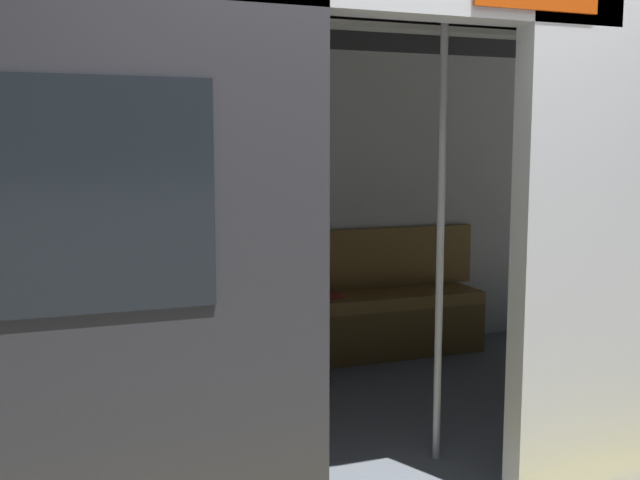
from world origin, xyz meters
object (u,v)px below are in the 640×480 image
Objects in this scene: train_car at (309,145)px; handbag at (205,295)px; grab_pole_far at (440,238)px; bench_seat at (264,319)px; book at (325,295)px; person_seated at (281,272)px; grab_pole_door at (300,248)px.

handbag is at bearing -71.89° from train_car.
grab_pole_far is (-0.41, 0.68, -0.43)m from train_car.
bench_seat is 0.44m from handbag.
grab_pole_far is at bearing 71.11° from book.
train_car reaches higher than bench_seat.
bench_seat is at bearing -5.60° from book.
bench_seat is at bearing -77.99° from grab_pole_far.
handbag is (0.40, -0.03, 0.19)m from bench_seat.
book is at bearing -176.37° from handbag.
person_seated is 0.54× the size of grab_pole_door.
grab_pole_door is 0.73m from grab_pole_far.
train_car reaches higher than book.
bench_seat is at bearing 176.15° from handbag.
grab_pole_door is (0.84, 1.88, 0.62)m from book.
person_seated is at bearing -81.16° from grab_pole_far.
train_car is 1.95× the size of bench_seat.
grab_pole_far is at bearing 113.62° from handbag.
handbag is at bearing -66.38° from grab_pole_far.
book is (-0.47, -0.08, 0.12)m from bench_seat.
bench_seat is 1.90m from grab_pole_far.
person_seated is 0.53m from handbag.
train_car is 0.93m from grab_pole_door.
train_car is at bearing 87.33° from bench_seat.
train_car is at bearing -58.58° from grab_pole_far.
person_seated reaches higher than bench_seat.
grab_pole_far reaches higher than book.
grab_pole_far is at bearing 102.01° from bench_seat.
handbag is (0.35, -1.07, -0.98)m from train_car.
person_seated is at bearing -105.10° from grab_pole_door.
bench_seat is 1.98m from grab_pole_door.
book is 1.90m from grab_pole_far.
book is (-0.87, -0.06, -0.07)m from handbag.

